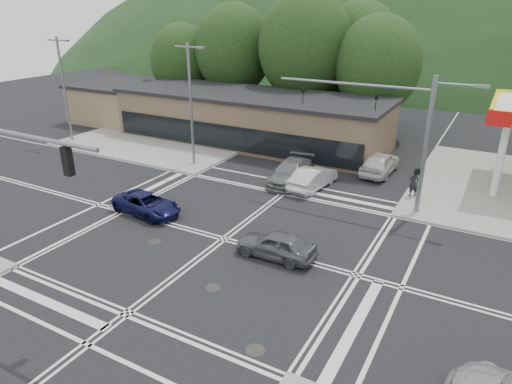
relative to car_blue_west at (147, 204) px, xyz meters
The scene contains 19 objects.
ground 5.74m from the car_blue_west, ahead, with size 120.00×120.00×0.00m, color black.
sidewalk_nw 17.24m from the car_blue_west, 122.73° to the left, with size 16.00×16.00×0.15m, color gray.
commercial_row 16.72m from the car_blue_west, 98.00° to the left, with size 24.00×8.00×4.00m, color brown.
commercial_nw 24.68m from the car_blue_west, 137.99° to the left, with size 8.00×7.00×3.60m, color #846B4F.
hill_north 89.68m from the car_blue_west, 86.37° to the left, with size 252.00×126.00×140.00m, color #1B3316.
tree_n_a 25.77m from the car_blue_west, 109.49° to the left, with size 8.00×8.00×11.75m.
tree_n_b 24.58m from the car_blue_west, 90.78° to the left, with size 9.00×9.00×12.98m.
tree_n_c 25.13m from the car_blue_west, 74.13° to the left, with size 7.60×7.60×10.87m.
tree_n_d 27.18m from the car_blue_west, 122.47° to the left, with size 6.80×6.80×9.76m.
tree_n_e 28.50m from the car_blue_west, 82.37° to the left, with size 8.40×8.40×11.98m.
streetlight_nw 9.98m from the car_blue_west, 107.98° to the left, with size 2.50×0.25×9.00m.
streetlight_w 18.88m from the car_blue_west, 152.40° to the left, with size 2.50×0.25×9.00m.
signal_mast_ne 15.45m from the car_blue_west, 31.37° to the left, with size 11.65×0.30×8.00m.
car_blue_west is the anchor object (origin of this frame).
car_grey_center 8.92m from the car_blue_west, ahead, with size 1.59×3.95×1.35m, color #535457.
car_queue_a 10.99m from the car_blue_west, 50.64° to the left, with size 1.53×4.39×1.45m, color silver.
car_queue_b 16.89m from the car_blue_west, 53.07° to the left, with size 1.93×4.79×1.63m, color beige.
car_northbound 10.24m from the car_blue_west, 59.58° to the left, with size 2.08×5.12×1.49m, color slate.
pedestrian 16.53m from the car_blue_west, 37.08° to the left, with size 0.64×0.42×1.75m, color black.
Camera 1 is at (11.77, -17.76, 11.42)m, focal length 32.00 mm.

